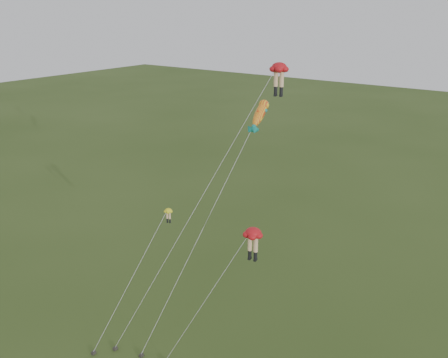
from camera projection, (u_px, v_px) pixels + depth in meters
The scene contains 5 objects.
ground at pixel (164, 348), 40.87m from camera, with size 300.00×300.00×0.00m, color #2F4318.
legs_kite_red_high at pixel (276, 75), 36.60m from camera, with size 9.45×11.32×22.64m.
legs_kite_red_mid at pixel (252, 237), 34.81m from camera, with size 6.70×4.35×11.97m.
legs_kite_yellow at pixel (163, 221), 43.80m from camera, with size 1.03×9.98×9.62m.
fish_kite at pixel (259, 115), 40.71m from camera, with size 4.13×12.99×19.48m.
Camera 1 is at (24.02, -24.61, 26.54)m, focal length 40.00 mm.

